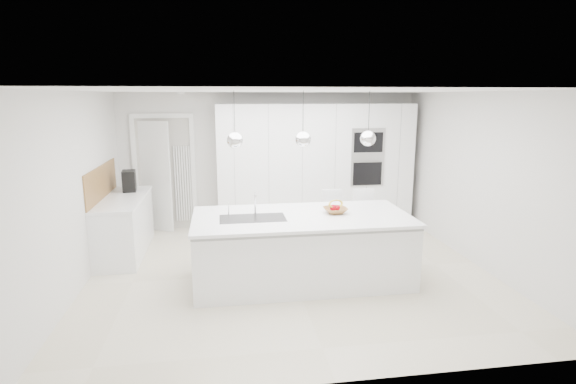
{
  "coord_description": "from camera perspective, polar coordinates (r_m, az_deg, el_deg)",
  "views": [
    {
      "loc": [
        -0.93,
        -5.86,
        2.43
      ],
      "look_at": [
        0.0,
        0.3,
        1.1
      ],
      "focal_mm": 28.0,
      "sensor_mm": 36.0,
      "label": 1
    }
  ],
  "objects": [
    {
      "name": "floor",
      "position": [
        6.41,
        0.41,
        -10.22
      ],
      "size": [
        5.5,
        5.5,
        0.0
      ],
      "primitive_type": "plane",
      "color": "beige",
      "rests_on": "ground"
    },
    {
      "name": "wall_back",
      "position": [
        8.49,
        -2.23,
        4.07
      ],
      "size": [
        5.5,
        0.0,
        5.5
      ],
      "primitive_type": "plane",
      "rotation": [
        1.57,
        0.0,
        0.0
      ],
      "color": "silver",
      "rests_on": "ground"
    },
    {
      "name": "wall_left",
      "position": [
        6.25,
        -25.35,
        -0.02
      ],
      "size": [
        0.0,
        5.0,
        5.0
      ],
      "primitive_type": "plane",
      "rotation": [
        1.57,
        0.0,
        1.57
      ],
      "color": "silver",
      "rests_on": "ground"
    },
    {
      "name": "ceiling",
      "position": [
        5.93,
        0.44,
        12.73
      ],
      "size": [
        5.5,
        5.5,
        0.0
      ],
      "primitive_type": "plane",
      "rotation": [
        3.14,
        0.0,
        0.0
      ],
      "color": "white",
      "rests_on": "wall_back"
    },
    {
      "name": "tall_cabinets",
      "position": [
        8.34,
        3.49,
        3.21
      ],
      "size": [
        3.6,
        0.6,
        2.3
      ],
      "primitive_type": "cube",
      "color": "white",
      "rests_on": "floor"
    },
    {
      "name": "oven_stack",
      "position": [
        8.25,
        10.1,
        4.36
      ],
      "size": [
        0.62,
        0.04,
        1.05
      ],
      "primitive_type": null,
      "color": "#A5A5A8",
      "rests_on": "tall_cabinets"
    },
    {
      "name": "doorway_frame",
      "position": [
        8.51,
        -15.37,
        2.12
      ],
      "size": [
        1.11,
        0.08,
        2.13
      ],
      "primitive_type": null,
      "color": "white",
      "rests_on": "floor"
    },
    {
      "name": "hallway_door",
      "position": [
        8.49,
        -17.07,
        1.87
      ],
      "size": [
        0.76,
        0.38,
        2.0
      ],
      "primitive_type": "cube",
      "rotation": [
        0.0,
        0.0,
        -0.44
      ],
      "color": "white",
      "rests_on": "floor"
    },
    {
      "name": "radiator",
      "position": [
        8.49,
        -13.17,
        1.02
      ],
      "size": [
        0.32,
        0.04,
        1.4
      ],
      "primitive_type": null,
      "color": "white",
      "rests_on": "floor"
    },
    {
      "name": "left_base_cabinets",
      "position": [
        7.49,
        -20.02,
        -4.18
      ],
      "size": [
        0.6,
        1.8,
        0.86
      ],
      "primitive_type": "cube",
      "color": "white",
      "rests_on": "floor"
    },
    {
      "name": "left_worktop",
      "position": [
        7.38,
        -20.27,
        -0.82
      ],
      "size": [
        0.62,
        1.82,
        0.04
      ],
      "primitive_type": "cube",
      "color": "white",
      "rests_on": "left_base_cabinets"
    },
    {
      "name": "oak_backsplash",
      "position": [
        7.4,
        -22.6,
        1.16
      ],
      "size": [
        0.02,
        1.8,
        0.5
      ],
      "primitive_type": "cube",
      "color": "olive",
      "rests_on": "wall_left"
    },
    {
      "name": "island_base",
      "position": [
        6.0,
        1.82,
        -7.44
      ],
      "size": [
        2.8,
        1.2,
        0.86
      ],
      "primitive_type": "cube",
      "color": "white",
      "rests_on": "floor"
    },
    {
      "name": "island_worktop",
      "position": [
        5.91,
        1.76,
        -3.16
      ],
      "size": [
        2.84,
        1.4,
        0.04
      ],
      "primitive_type": "cube",
      "color": "white",
      "rests_on": "island_base"
    },
    {
      "name": "island_sink",
      "position": [
        5.8,
        -4.5,
        -4.11
      ],
      "size": [
        0.84,
        0.44,
        0.18
      ],
      "primitive_type": null,
      "color": "#3F3F42",
      "rests_on": "island_worktop"
    },
    {
      "name": "island_tap",
      "position": [
        5.94,
        -4.2,
        -1.42
      ],
      "size": [
        0.02,
        0.02,
        0.3
      ],
      "primitive_type": "cylinder",
      "color": "white",
      "rests_on": "island_worktop"
    },
    {
      "name": "pendant_left",
      "position": [
        5.58,
        -6.75,
        6.52
      ],
      "size": [
        0.2,
        0.2,
        0.2
      ],
      "primitive_type": "sphere",
      "color": "white",
      "rests_on": "ceiling"
    },
    {
      "name": "pendant_mid",
      "position": [
        5.68,
        1.92,
        6.69
      ],
      "size": [
        0.2,
        0.2,
        0.2
      ],
      "primitive_type": "sphere",
      "color": "white",
      "rests_on": "ceiling"
    },
    {
      "name": "pendant_right",
      "position": [
        5.89,
        10.13,
        6.7
      ],
      "size": [
        0.2,
        0.2,
        0.2
      ],
      "primitive_type": "sphere",
      "color": "white",
      "rests_on": "ceiling"
    },
    {
      "name": "fruit_bowl",
      "position": [
        6.03,
        6.03,
        -2.33
      ],
      "size": [
        0.35,
        0.35,
        0.08
      ],
      "primitive_type": "imported",
      "rotation": [
        0.0,
        0.0,
        0.12
      ],
      "color": "olive",
      "rests_on": "island_worktop"
    },
    {
      "name": "espresso_machine",
      "position": [
        7.81,
        -19.52,
        1.34
      ],
      "size": [
        0.24,
        0.34,
        0.34
      ],
      "primitive_type": "cube",
      "rotation": [
        0.0,
        0.0,
        0.12
      ],
      "color": "black",
      "rests_on": "left_worktop"
    },
    {
      "name": "bar_stool_left",
      "position": [
        7.04,
        5.77,
        -3.92
      ],
      "size": [
        0.33,
        0.46,
        1.0
      ],
      "primitive_type": null,
      "rotation": [
        0.0,
        0.0,
        -0.01
      ],
      "color": "white",
      "rests_on": "floor"
    },
    {
      "name": "bar_stool_right",
      "position": [
        7.08,
        9.75,
        -3.89
      ],
      "size": [
        0.42,
        0.52,
        1.01
      ],
      "primitive_type": null,
      "rotation": [
        0.0,
        0.0,
        -0.19
      ],
      "color": "white",
      "rests_on": "floor"
    },
    {
      "name": "apple_a",
      "position": [
        6.01,
        5.76,
        -2.02
      ],
      "size": [
        0.09,
        0.09,
        0.09
      ],
      "primitive_type": "sphere",
      "color": "#AF0313",
      "rests_on": "fruit_bowl"
    },
    {
      "name": "apple_b",
      "position": [
        6.04,
        6.27,
        -2.01
      ],
      "size": [
        0.08,
        0.08,
        0.08
      ],
      "primitive_type": "sphere",
      "color": "#AF0313",
      "rests_on": "fruit_bowl"
    },
    {
      "name": "banana_bunch",
      "position": [
        6.02,
        6.09,
        -1.52
      ],
      "size": [
        0.25,
        0.18,
        0.23
      ],
      "primitive_type": "torus",
      "rotation": [
        1.22,
        0.0,
        0.35
      ],
      "color": "gold",
      "rests_on": "fruit_bowl"
    }
  ]
}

